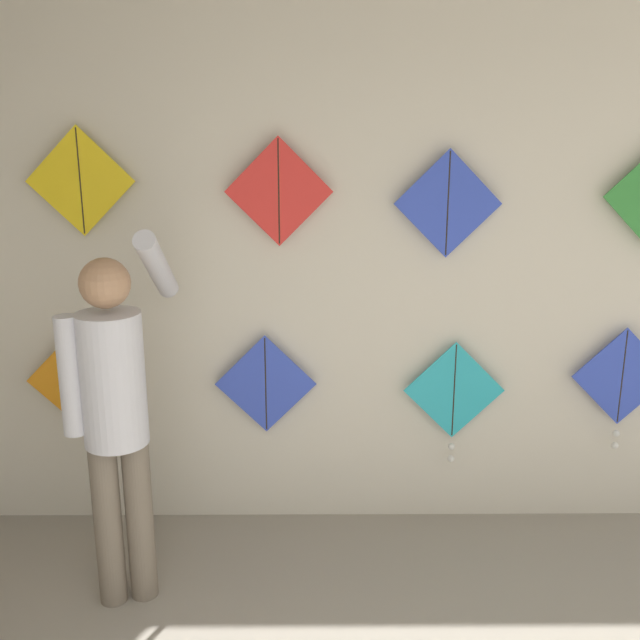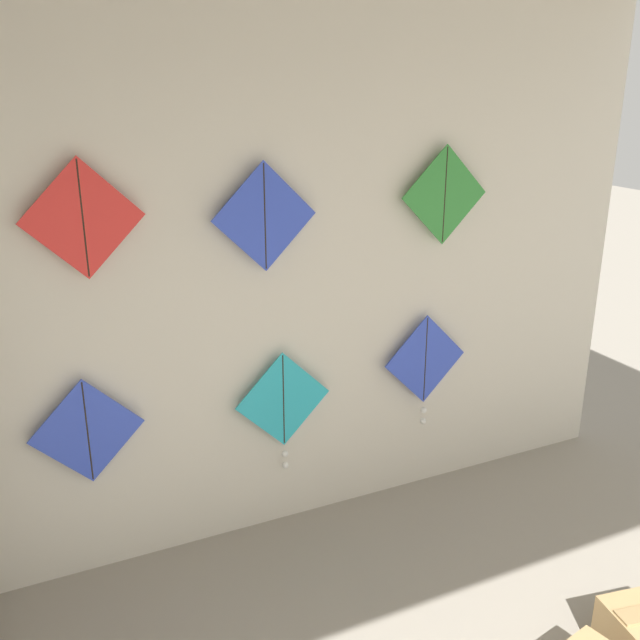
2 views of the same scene
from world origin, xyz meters
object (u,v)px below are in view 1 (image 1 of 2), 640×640
(kite_4, at_px, (80,181))
(kite_5, at_px, (279,192))
(shopkeeper, at_px, (115,403))
(kite_0, at_px, (78,381))
(kite_3, at_px, (622,381))
(kite_6, at_px, (448,204))
(kite_1, at_px, (266,384))
(kite_2, at_px, (454,395))

(kite_4, height_order, kite_5, kite_4)
(shopkeeper, distance_m, kite_5, 1.25)
(shopkeeper, bearing_deg, kite_0, 104.18)
(kite_3, bearing_deg, kite_4, 179.98)
(kite_3, distance_m, kite_6, 1.32)
(kite_1, relative_size, kite_3, 0.79)
(shopkeeper, xyz_separation_m, kite_6, (1.50, 0.64, 0.78))
(kite_1, xyz_separation_m, kite_4, (-0.87, 0.00, 1.04))
(kite_4, xyz_separation_m, kite_5, (0.95, 0.00, -0.05))
(kite_2, xyz_separation_m, kite_5, (-0.90, 0.00, 1.05))
(kite_3, xyz_separation_m, kite_6, (-0.95, 0.00, 0.92))
(kite_2, bearing_deg, shopkeeper, -157.88)
(shopkeeper, height_order, kite_6, kite_6)
(shopkeeper, relative_size, kite_3, 2.52)
(kite_2, relative_size, kite_3, 1.00)
(kite_4, bearing_deg, kite_5, 0.00)
(kite_2, xyz_separation_m, kite_4, (-1.86, 0.00, 1.10))
(kite_1, distance_m, kite_6, 1.30)
(kite_5, height_order, kite_6, kite_5)
(kite_1, height_order, kite_2, kite_1)
(shopkeeper, distance_m, kite_4, 1.13)
(shopkeeper, relative_size, kite_6, 3.18)
(kite_1, relative_size, kite_4, 1.00)
(kite_4, bearing_deg, kite_6, 0.00)
(kite_0, xyz_separation_m, kite_3, (2.83, -0.00, -0.01))
(kite_1, bearing_deg, kite_5, 0.00)
(kite_1, xyz_separation_m, kite_3, (1.86, -0.00, 0.01))
(kite_5, relative_size, kite_6, 1.00)
(kite_0, distance_m, kite_2, 1.96)
(kite_1, distance_m, kite_4, 1.36)
(kite_3, bearing_deg, kite_5, 179.98)
(shopkeeper, relative_size, kite_4, 3.18)
(kite_0, distance_m, kite_1, 0.98)
(kite_2, height_order, kite_5, kite_5)
(kite_0, height_order, kite_5, kite_5)
(kite_0, bearing_deg, kite_5, 0.00)
(shopkeeper, bearing_deg, kite_5, 27.09)
(kite_6, bearing_deg, kite_1, 180.00)
(kite_2, bearing_deg, kite_1, 179.96)
(kite_3, distance_m, kite_4, 2.92)
(kite_5, bearing_deg, kite_1, 180.00)
(kite_2, bearing_deg, kite_0, 179.98)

